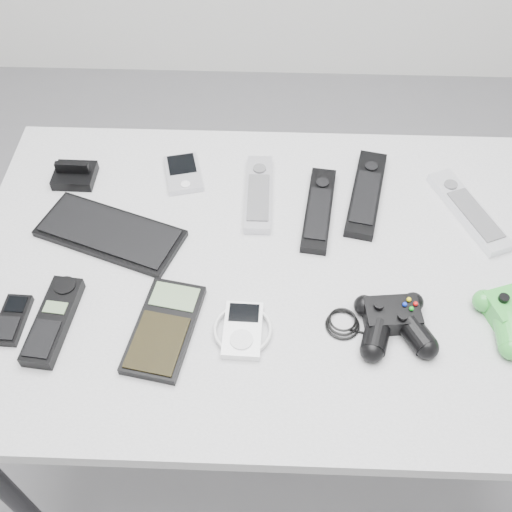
{
  "coord_description": "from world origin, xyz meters",
  "views": [
    {
      "loc": [
        0.01,
        -0.72,
        1.68
      ],
      "look_at": [
        -0.02,
        -0.03,
        0.81
      ],
      "focal_mm": 42.0,
      "sensor_mm": 36.0,
      "label": 1
    }
  ],
  "objects_px": {
    "pda_keyboard": "(110,233)",
    "remote_silver_a": "(259,193)",
    "mp3_player": "(243,330)",
    "controller_black": "(394,321)",
    "remote_black_a": "(319,209)",
    "remote_silver_b": "(468,210)",
    "desk": "(281,285)",
    "calculator": "(164,328)",
    "cordless_handset": "(53,321)",
    "remote_black_b": "(366,193)",
    "mobile_phone": "(12,320)",
    "pda": "(183,173)"
  },
  "relations": [
    {
      "from": "pda_keyboard",
      "to": "remote_silver_a",
      "type": "bearing_deg",
      "value": 42.36
    },
    {
      "from": "mp3_player",
      "to": "controller_black",
      "type": "relative_size",
      "value": 0.48
    },
    {
      "from": "remote_black_a",
      "to": "remote_silver_b",
      "type": "bearing_deg",
      "value": 8.72
    },
    {
      "from": "pda_keyboard",
      "to": "mp3_player",
      "type": "distance_m",
      "value": 0.34
    },
    {
      "from": "pda_keyboard",
      "to": "desk",
      "type": "bearing_deg",
      "value": 10.4
    },
    {
      "from": "remote_silver_a",
      "to": "controller_black",
      "type": "distance_m",
      "value": 0.39
    },
    {
      "from": "mp3_player",
      "to": "controller_black",
      "type": "distance_m",
      "value": 0.26
    },
    {
      "from": "remote_silver_a",
      "to": "remote_black_a",
      "type": "xyz_separation_m",
      "value": [
        0.12,
        -0.04,
        -0.0
      ]
    },
    {
      "from": "calculator",
      "to": "cordless_handset",
      "type": "bearing_deg",
      "value": -171.37
    },
    {
      "from": "calculator",
      "to": "pda_keyboard",
      "type": "bearing_deg",
      "value": 132.59
    },
    {
      "from": "remote_black_b",
      "to": "mobile_phone",
      "type": "bearing_deg",
      "value": -140.76
    },
    {
      "from": "remote_silver_a",
      "to": "remote_black_a",
      "type": "height_order",
      "value": "same"
    },
    {
      "from": "desk",
      "to": "mp3_player",
      "type": "xyz_separation_m",
      "value": [
        -0.07,
        -0.15,
        0.08
      ]
    },
    {
      "from": "pda",
      "to": "mp3_player",
      "type": "distance_m",
      "value": 0.41
    },
    {
      "from": "mobile_phone",
      "to": "mp3_player",
      "type": "distance_m",
      "value": 0.4
    },
    {
      "from": "remote_black_a",
      "to": "calculator",
      "type": "distance_m",
      "value": 0.4
    },
    {
      "from": "remote_black_b",
      "to": "controller_black",
      "type": "relative_size",
      "value": 1.07
    },
    {
      "from": "pda_keyboard",
      "to": "mobile_phone",
      "type": "height_order",
      "value": "same"
    },
    {
      "from": "desk",
      "to": "remote_black_a",
      "type": "xyz_separation_m",
      "value": [
        0.07,
        0.13,
        0.08
      ]
    },
    {
      "from": "mobile_phone",
      "to": "remote_silver_b",
      "type": "bearing_deg",
      "value": 21.05
    },
    {
      "from": "remote_black_a",
      "to": "pda_keyboard",
      "type": "bearing_deg",
      "value": -161.96
    },
    {
      "from": "mp3_player",
      "to": "pda_keyboard",
      "type": "bearing_deg",
      "value": 143.53
    },
    {
      "from": "remote_silver_a",
      "to": "mp3_player",
      "type": "bearing_deg",
      "value": -93.05
    },
    {
      "from": "pda_keyboard",
      "to": "remote_silver_b",
      "type": "bearing_deg",
      "value": 26.86
    },
    {
      "from": "pda_keyboard",
      "to": "calculator",
      "type": "xyz_separation_m",
      "value": [
        0.13,
        -0.21,
        0.0
      ]
    },
    {
      "from": "pda_keyboard",
      "to": "calculator",
      "type": "relative_size",
      "value": 1.46
    },
    {
      "from": "remote_silver_b",
      "to": "remote_black_a",
      "type": "bearing_deg",
      "value": 158.07
    },
    {
      "from": "remote_silver_a",
      "to": "cordless_handset",
      "type": "height_order",
      "value": "cordless_handset"
    },
    {
      "from": "remote_black_b",
      "to": "mobile_phone",
      "type": "relative_size",
      "value": 2.42
    },
    {
      "from": "pda_keyboard",
      "to": "calculator",
      "type": "distance_m",
      "value": 0.25
    },
    {
      "from": "desk",
      "to": "pda_keyboard",
      "type": "relative_size",
      "value": 4.24
    },
    {
      "from": "remote_black_a",
      "to": "calculator",
      "type": "xyz_separation_m",
      "value": [
        -0.27,
        -0.29,
        -0.0
      ]
    },
    {
      "from": "remote_silver_b",
      "to": "cordless_handset",
      "type": "xyz_separation_m",
      "value": [
        -0.76,
        -0.29,
        0.0
      ]
    },
    {
      "from": "pda",
      "to": "controller_black",
      "type": "distance_m",
      "value": 0.54
    },
    {
      "from": "desk",
      "to": "remote_black_b",
      "type": "relative_size",
      "value": 4.95
    },
    {
      "from": "remote_black_a",
      "to": "remote_silver_b",
      "type": "relative_size",
      "value": 0.98
    },
    {
      "from": "mp3_player",
      "to": "controller_black",
      "type": "xyz_separation_m",
      "value": [
        0.26,
        0.02,
        0.01
      ]
    },
    {
      "from": "desk",
      "to": "pda_keyboard",
      "type": "height_order",
      "value": "pda_keyboard"
    },
    {
      "from": "remote_silver_b",
      "to": "pda_keyboard",
      "type": "bearing_deg",
      "value": 163.49
    },
    {
      "from": "pda",
      "to": "remote_black_a",
      "type": "distance_m",
      "value": 0.3
    },
    {
      "from": "remote_black_b",
      "to": "calculator",
      "type": "bearing_deg",
      "value": -125.8
    },
    {
      "from": "cordless_handset",
      "to": "pda_keyboard",
      "type": "bearing_deg",
      "value": 80.18
    },
    {
      "from": "remote_black_a",
      "to": "remote_black_b",
      "type": "relative_size",
      "value": 0.92
    },
    {
      "from": "desk",
      "to": "cordless_handset",
      "type": "relative_size",
      "value": 6.81
    },
    {
      "from": "remote_black_b",
      "to": "mp3_player",
      "type": "bearing_deg",
      "value": -113.27
    },
    {
      "from": "pda_keyboard",
      "to": "remote_silver_b",
      "type": "height_order",
      "value": "remote_silver_b"
    },
    {
      "from": "desk",
      "to": "remote_black_b",
      "type": "height_order",
      "value": "remote_black_b"
    },
    {
      "from": "calculator",
      "to": "remote_silver_a",
      "type": "bearing_deg",
      "value": 75.68
    },
    {
      "from": "desk",
      "to": "calculator",
      "type": "relative_size",
      "value": 6.18
    },
    {
      "from": "mobile_phone",
      "to": "remote_black_a",
      "type": "bearing_deg",
      "value": 29.6
    }
  ]
}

